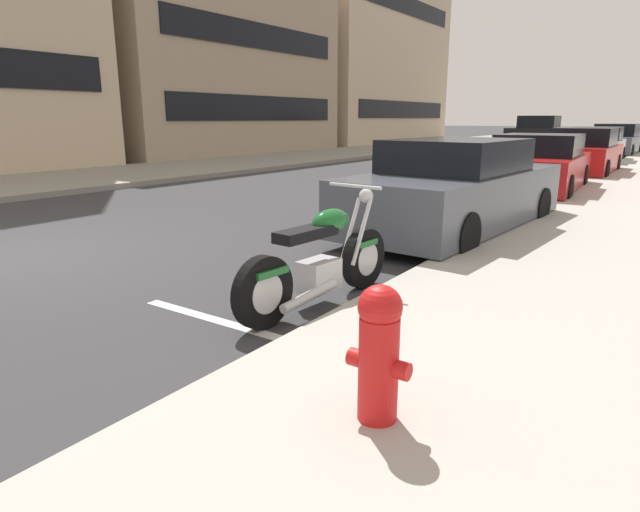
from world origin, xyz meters
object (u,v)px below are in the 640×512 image
at_px(parked_car_at_intersection, 583,154).
at_px(parked_car_far_down_curb, 616,141).
at_px(parked_car_near_corner, 597,147).
at_px(crossing_truck, 552,134).
at_px(parked_car_behind_motorcycle, 537,166).
at_px(fire_hydrant, 379,350).
at_px(parked_car_mid_block, 456,190).
at_px(parked_motorcycle, 321,262).

height_order(parked_car_at_intersection, parked_car_far_down_curb, parked_car_far_down_curb).
bearing_deg(parked_car_near_corner, crossing_truck, 19.15).
height_order(parked_car_behind_motorcycle, fire_hydrant, parked_car_behind_motorcycle).
relative_size(parked_car_far_down_curb, fire_hydrant, 5.88).
bearing_deg(fire_hydrant, parked_car_near_corner, 5.21).
relative_size(crossing_truck, fire_hydrant, 6.94).
distance_m(parked_car_mid_block, fire_hydrant, 5.96).
relative_size(parked_car_behind_motorcycle, fire_hydrant, 5.62).
bearing_deg(parked_motorcycle, parked_car_near_corner, 6.23).
distance_m(parked_car_mid_block, parked_car_far_down_curb, 21.71).
bearing_deg(parked_car_near_corner, parked_car_behind_motorcycle, 179.08).
xyz_separation_m(parked_car_behind_motorcycle, parked_car_far_down_curb, (16.20, 0.15, 0.04)).
height_order(parked_car_far_down_curb, fire_hydrant, parked_car_far_down_curb).
height_order(parked_car_behind_motorcycle, crossing_truck, crossing_truck).
bearing_deg(fire_hydrant, parked_motorcycle, 42.31).
relative_size(parked_motorcycle, parked_car_behind_motorcycle, 0.49).
bearing_deg(parked_car_at_intersection, parked_car_behind_motorcycle, 177.75).
distance_m(parked_motorcycle, crossing_truck, 29.94).
relative_size(parked_motorcycle, parked_car_near_corner, 0.50).
height_order(parked_motorcycle, parked_car_at_intersection, parked_car_at_intersection).
xyz_separation_m(parked_car_near_corner, crossing_truck, (9.53, 3.69, 0.23)).
height_order(parked_car_near_corner, fire_hydrant, parked_car_near_corner).
bearing_deg(parked_car_behind_motorcycle, parked_car_far_down_curb, -2.44).
relative_size(parked_car_mid_block, parked_car_at_intersection, 1.13).
distance_m(parked_car_behind_motorcycle, parked_car_near_corner, 10.59).
height_order(parked_motorcycle, fire_hydrant, parked_motorcycle).
bearing_deg(parked_car_behind_motorcycle, fire_hydrant, -173.89).
distance_m(parked_motorcycle, parked_car_at_intersection, 14.69).
height_order(parked_car_at_intersection, parked_car_near_corner, parked_car_at_intersection).
relative_size(parked_car_far_down_curb, crossing_truck, 0.85).
distance_m(parked_car_far_down_curb, crossing_truck, 5.41).
distance_m(parked_car_near_corner, parked_car_far_down_curb, 5.62).
bearing_deg(parked_car_near_corner, parked_car_mid_block, 178.95).
xyz_separation_m(parked_car_mid_block, parked_car_behind_motorcycle, (5.51, 0.07, -0.02)).
distance_m(parked_car_mid_block, parked_car_behind_motorcycle, 5.51).
height_order(parked_car_near_corner, crossing_truck, crossing_truck).
distance_m(parked_car_at_intersection, parked_car_far_down_curb, 11.05).
height_order(parked_car_mid_block, fire_hydrant, parked_car_mid_block).
bearing_deg(parked_car_behind_motorcycle, parked_car_at_intersection, -4.94).
xyz_separation_m(parked_car_behind_motorcycle, parked_car_at_intersection, (5.16, -0.18, 0.02)).
height_order(parked_car_mid_block, parked_car_near_corner, parked_car_mid_block).
bearing_deg(parked_car_behind_motorcycle, parked_car_mid_block, 177.72).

